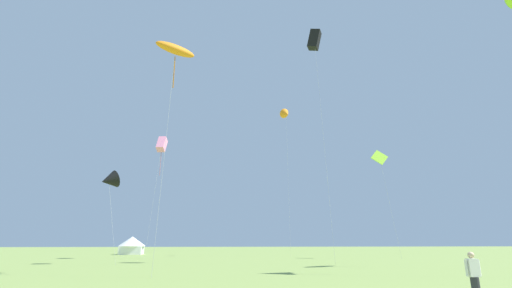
{
  "coord_description": "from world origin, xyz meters",
  "views": [
    {
      "loc": [
        -5.01,
        -3.29,
        2.03
      ],
      "look_at": [
        0.0,
        32.0,
        11.88
      ],
      "focal_mm": 25.18,
      "sensor_mm": 36.0,
      "label": 1
    }
  ],
  "objects": [
    {
      "name": "kite_black_box",
      "position": [
        7.11,
        32.93,
        25.18
      ],
      "size": [
        1.97,
        2.35,
        26.43
      ],
      "color": "black",
      "rests_on": "ground"
    },
    {
      "name": "kite_orange_parafoil",
      "position": [
        -7.63,
        21.45,
        16.06
      ],
      "size": [
        3.38,
        2.77,
        16.67
      ],
      "color": "orange",
      "rests_on": "ground"
    },
    {
      "name": "kite_pink_box",
      "position": [
        -11.44,
        47.79,
        15.69
      ],
      "size": [
        1.7,
        2.51,
        16.93
      ],
      "color": "pink",
      "rests_on": "ground"
    },
    {
      "name": "kite_orange_delta",
      "position": [
        8.37,
        53.87,
        23.56
      ],
      "size": [
        2.27,
        2.48,
        24.65
      ],
      "color": "orange",
      "rests_on": "ground"
    },
    {
      "name": "kite_lime_diamond",
      "position": [
        19.52,
        43.68,
        13.75
      ],
      "size": [
        2.8,
        1.15,
        15.06
      ],
      "color": "#99DB2D",
      "rests_on": "ground"
    },
    {
      "name": "kite_black_delta",
      "position": [
        -14.95,
        35.25,
        8.28
      ],
      "size": [
        3.17,
        2.73,
        9.38
      ],
      "color": "black",
      "rests_on": "ground"
    },
    {
      "name": "person_spectator",
      "position": [
        4.32,
        8.68,
        0.85
      ],
      "size": [
        0.57,
        0.28,
        1.73
      ],
      "color": "#2D2D33",
      "rests_on": "ground"
    },
    {
      "name": "festival_tent_center",
      "position": [
        -17.91,
        67.25,
        1.76
      ],
      "size": [
        4.89,
        4.89,
        3.18
      ],
      "color": "white",
      "rests_on": "ground"
    }
  ]
}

